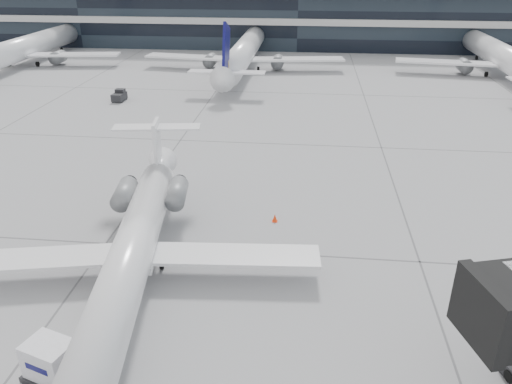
# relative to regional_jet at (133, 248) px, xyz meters

# --- Properties ---
(ground) EXTENTS (220.00, 220.00, 0.00)m
(ground) POSITION_rel_regional_jet_xyz_m (6.72, 3.55, -2.10)
(ground) COLOR gray
(ground) RESTS_ON ground
(terminal) EXTENTS (170.00, 22.00, 10.00)m
(terminal) POSITION_rel_regional_jet_xyz_m (6.72, 85.55, 2.90)
(terminal) COLOR black
(terminal) RESTS_ON ground
(bg_jet_left) EXTENTS (32.00, 40.00, 9.60)m
(bg_jet_left) POSITION_rel_regional_jet_xyz_m (-38.28, 58.55, -2.10)
(bg_jet_left) COLOR white
(bg_jet_left) RESTS_ON ground
(bg_jet_center) EXTENTS (32.00, 40.00, 9.60)m
(bg_jet_center) POSITION_rel_regional_jet_xyz_m (-1.28, 58.55, -2.10)
(bg_jet_center) COLOR white
(bg_jet_center) RESTS_ON ground
(bg_jet_right) EXTENTS (32.00, 40.00, 9.60)m
(bg_jet_right) POSITION_rel_regional_jet_xyz_m (38.72, 58.55, -2.10)
(bg_jet_right) COLOR white
(bg_jet_right) RESTS_ON ground
(regional_jet) EXTENTS (21.30, 26.58, 6.14)m
(regional_jet) POSITION_rel_regional_jet_xyz_m (0.00, 0.00, 0.00)
(regional_jet) COLOR silver
(regional_jet) RESTS_ON ground
(cargo_uld) EXTENTS (2.76, 2.37, 1.92)m
(cargo_uld) POSITION_rel_regional_jet_xyz_m (-1.24, -7.70, -1.13)
(cargo_uld) COLOR black
(cargo_uld) RESTS_ON ground
(traffic_cone) EXTENTS (0.44, 0.44, 0.56)m
(traffic_cone) POSITION_rel_regional_jet_xyz_m (7.48, 7.71, -1.83)
(traffic_cone) COLOR #FF390D
(traffic_cone) RESTS_ON ground
(far_tug) EXTENTS (1.43, 2.31, 1.43)m
(far_tug) POSITION_rel_regional_jet_xyz_m (-14.62, 37.32, -1.46)
(far_tug) COLOR black
(far_tug) RESTS_ON ground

